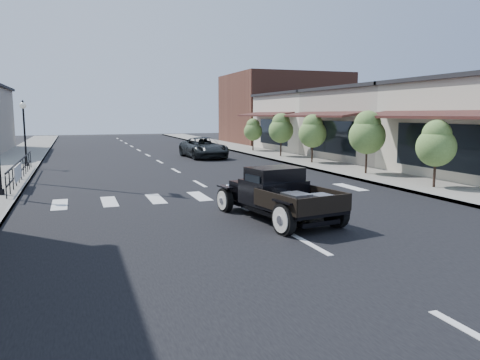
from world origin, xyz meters
name	(u,v)px	position (x,y,z in m)	size (l,w,h in m)	color
ground	(261,218)	(0.00, 0.00, 0.00)	(120.00, 120.00, 0.00)	black
road	(166,165)	(0.00, 15.00, 0.01)	(14.00, 80.00, 0.02)	black
road_markings	(184,176)	(0.00, 10.00, 0.00)	(12.00, 60.00, 0.06)	silver
sidewalk_left	(7,170)	(-8.50, 15.00, 0.07)	(3.00, 80.00, 0.15)	gray
sidewalk_right	(295,159)	(8.50, 15.00, 0.07)	(3.00, 80.00, 0.15)	gray
storefront_mid	(399,126)	(15.00, 13.00, 2.25)	(10.00, 9.00, 4.50)	#ACA190
storefront_far	(329,123)	(15.00, 22.00, 2.25)	(10.00, 9.00, 4.50)	beige
far_building_right	(284,109)	(15.50, 32.00, 3.50)	(11.00, 10.00, 7.00)	brown
railing	(21,168)	(-7.30, 10.00, 0.65)	(0.08, 10.00, 1.00)	black
banner	(18,179)	(-7.22, 8.00, 0.45)	(0.04, 2.20, 0.60)	silver
lamp_post_c	(25,133)	(-7.60, 16.00, 1.97)	(0.36, 0.36, 3.63)	black
small_tree_a	(436,155)	(8.30, 2.23, 1.42)	(1.53, 1.53, 2.54)	#587D39
small_tree_b	(367,143)	(8.30, 6.83, 1.61)	(1.75, 1.75, 2.92)	#587D39
small_tree_c	(312,139)	(8.30, 12.34, 1.52)	(1.65, 1.65, 2.74)	#587D39
small_tree_d	(281,136)	(8.30, 16.82, 1.55)	(1.69, 1.69, 2.81)	#587D39
small_tree_e	(253,135)	(8.30, 22.10, 1.36)	(1.45, 1.45, 2.42)	#587D39
hotrod_pickup	(278,194)	(0.36, -0.44, 0.77)	(2.07, 4.44, 1.54)	black
second_car	(204,148)	(3.33, 18.66, 0.70)	(2.33, 5.05, 1.40)	black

